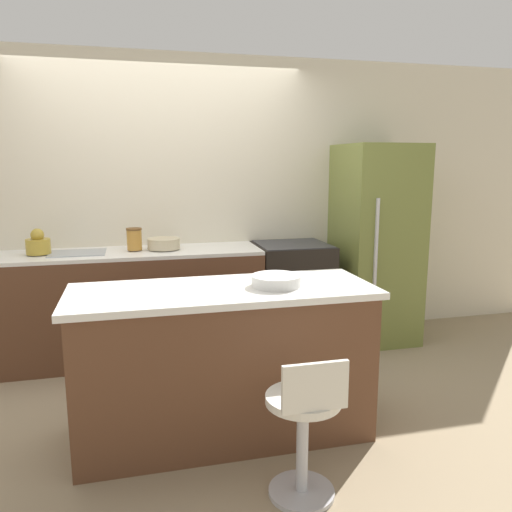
{
  "coord_description": "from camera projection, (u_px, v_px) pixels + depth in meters",
  "views": [
    {
      "loc": [
        -0.28,
        -3.92,
        1.65
      ],
      "look_at": [
        0.6,
        -0.39,
        0.98
      ],
      "focal_mm": 35.0,
      "sensor_mm": 36.0,
      "label": 1
    }
  ],
  "objects": [
    {
      "name": "ground_plane",
      "position": [
        174.0,
        367.0,
        4.1
      ],
      "size": [
        14.0,
        14.0,
        0.0
      ],
      "primitive_type": "plane",
      "color": "#998466"
    },
    {
      "name": "canister_jar",
      "position": [
        134.0,
        239.0,
        4.17
      ],
      "size": [
        0.13,
        0.13,
        0.18
      ],
      "color": "#B77F33",
      "rests_on": "back_counter"
    },
    {
      "name": "back_counter",
      "position": [
        129.0,
        305.0,
        4.25
      ],
      "size": [
        2.23,
        0.61,
        0.94
      ],
      "color": "brown",
      "rests_on": "ground_plane"
    },
    {
      "name": "oven_range",
      "position": [
        292.0,
        294.0,
        4.59
      ],
      "size": [
        0.66,
        0.62,
        0.94
      ],
      "color": "black",
      "rests_on": "ground_plane"
    },
    {
      "name": "stool_chair",
      "position": [
        304.0,
        427.0,
        2.44
      ],
      "size": [
        0.37,
        0.37,
        0.77
      ],
      "color": "#B7B7BC",
      "rests_on": "ground_plane"
    },
    {
      "name": "fruit_bowl",
      "position": [
        276.0,
        281.0,
        2.98
      ],
      "size": [
        0.3,
        0.3,
        0.07
      ],
      "color": "white",
      "rests_on": "kitchen_island"
    },
    {
      "name": "kettle",
      "position": [
        38.0,
        244.0,
        3.99
      ],
      "size": [
        0.19,
        0.19,
        0.21
      ],
      "color": "#B29333",
      "rests_on": "back_counter"
    },
    {
      "name": "mixing_bowl",
      "position": [
        164.0,
        244.0,
        4.23
      ],
      "size": [
        0.27,
        0.27,
        0.09
      ],
      "color": "#C1B28E",
      "rests_on": "back_counter"
    },
    {
      "name": "refrigerator",
      "position": [
        375.0,
        244.0,
        4.65
      ],
      "size": [
        0.67,
        0.73,
        1.82
      ],
      "color": "olive",
      "rests_on": "ground_plane"
    },
    {
      "name": "kitchen_island",
      "position": [
        224.0,
        362.0,
        3.03
      ],
      "size": [
        1.8,
        0.69,
        0.93
      ],
      "color": "brown",
      "rests_on": "ground_plane"
    },
    {
      "name": "wall_back",
      "position": [
        163.0,
        203.0,
        4.49
      ],
      "size": [
        8.0,
        0.06,
        2.6
      ],
      "color": "beige",
      "rests_on": "ground_plane"
    }
  ]
}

